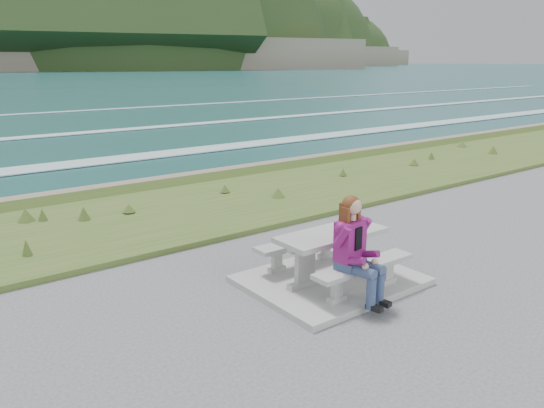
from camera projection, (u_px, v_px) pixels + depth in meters
The scene contains 9 objects.
concrete_slab at pixel (330, 280), 8.43m from camera, with size 2.60×2.10×0.10m, color gray.
picnic_table at pixel (332, 242), 8.26m from camera, with size 1.80×0.75×0.75m.
bench_landward at pixel (364, 270), 7.79m from camera, with size 1.80×0.35×0.45m.
bench_seaward at pixel (302, 245), 8.86m from camera, with size 1.80×0.35×0.45m.
grass_verge at pixel (182, 213), 12.29m from camera, with size 160.00×4.50×0.22m, color #3A5821.
shore_drop at pixel (132, 190), 14.52m from camera, with size 160.00×0.80×2.20m, color #716455.
ocean at pixel (5, 161), 28.19m from camera, with size 1600.00×1600.00×0.09m.
headland_range at pixel (162, 52), 423.06m from camera, with size 729.83×363.95×205.57m.
seated_woman at pixel (359, 264), 7.47m from camera, with size 0.56×0.84×1.52m.
Camera 1 is at (-5.47, -5.67, 3.43)m, focal length 35.00 mm.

